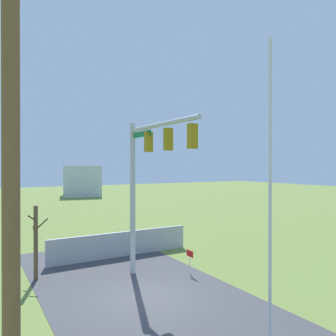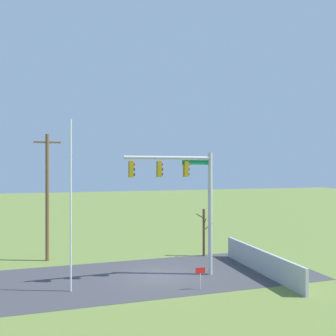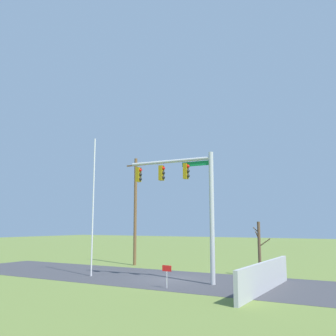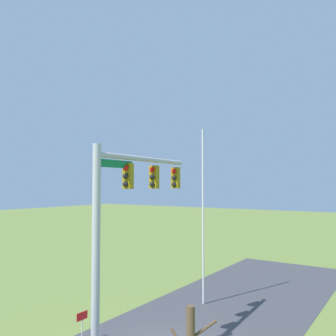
{
  "view_description": "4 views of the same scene",
  "coord_description": "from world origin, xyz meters",
  "views": [
    {
      "loc": [
        -12.23,
        6.23,
        5.52
      ],
      "look_at": [
        0.49,
        -1.31,
        5.44
      ],
      "focal_mm": 34.99,
      "sensor_mm": 36.0,
      "label": 1
    },
    {
      "loc": [
        -5.94,
        -21.55,
        6.76
      ],
      "look_at": [
        0.32,
        -1.0,
        6.74
      ],
      "focal_mm": 38.12,
      "sensor_mm": 36.0,
      "label": 2
    },
    {
      "loc": [
        12.0,
        -21.46,
        3.39
      ],
      "look_at": [
        0.06,
        -0.52,
        7.02
      ],
      "focal_mm": 40.42,
      "sensor_mm": 36.0,
      "label": 3
    },
    {
      "loc": [
        11.63,
        7.83,
        6.31
      ],
      "look_at": [
        -0.47,
        -0.39,
        7.04
      ],
      "focal_mm": 37.93,
      "sensor_mm": 36.0,
      "label": 4
    }
  ],
  "objects": [
    {
      "name": "flagpole",
      "position": [
        -5.36,
        -1.41,
        4.7
      ],
      "size": [
        0.1,
        0.1,
        9.4
      ],
      "primitive_type": "cylinder",
      "color": "silver",
      "rests_on": "ground_plane"
    },
    {
      "name": "road_surface",
      "position": [
        -4.0,
        0.0,
        0.01
      ],
      "size": [
        28.0,
        8.0,
        0.01
      ],
      "primitive_type": "cube",
      "color": "#3D3D42",
      "rests_on": "ground_plane"
    },
    {
      "name": "signal_mast",
      "position": [
        1.67,
        -0.84,
        5.37
      ],
      "size": [
        5.7,
        0.5,
        7.72
      ],
      "color": "#B2B5BA",
      "rests_on": "ground_plane"
    },
    {
      "name": "open_sign",
      "position": [
        1.52,
        -3.22,
        0.91
      ],
      "size": [
        0.56,
        0.04,
        1.22
      ],
      "color": "silver",
      "rests_on": "ground_plane"
    }
  ]
}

